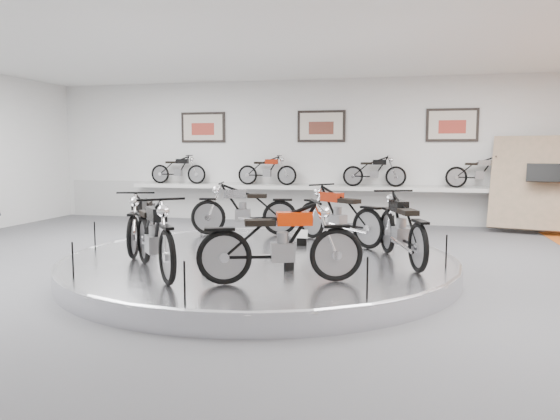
% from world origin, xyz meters
% --- Properties ---
extents(floor, '(16.00, 16.00, 0.00)m').
position_xyz_m(floor, '(0.00, 0.00, 0.00)').
color(floor, '#4E4E50').
rests_on(floor, ground).
extents(ceiling, '(16.00, 16.00, 0.00)m').
position_xyz_m(ceiling, '(0.00, 0.00, 4.00)').
color(ceiling, white).
rests_on(ceiling, wall_back).
extents(wall_back, '(16.00, 0.00, 16.00)m').
position_xyz_m(wall_back, '(0.00, 7.00, 2.00)').
color(wall_back, silver).
rests_on(wall_back, floor).
extents(dado_band, '(15.68, 0.04, 1.10)m').
position_xyz_m(dado_band, '(0.00, 6.98, 0.55)').
color(dado_band, '#BCBCBA').
rests_on(dado_band, floor).
extents(display_platform, '(6.40, 6.40, 0.30)m').
position_xyz_m(display_platform, '(0.00, 0.30, 0.15)').
color(display_platform, silver).
rests_on(display_platform, floor).
extents(platform_rim, '(6.40, 6.40, 0.10)m').
position_xyz_m(platform_rim, '(0.00, 0.30, 0.27)').
color(platform_rim, '#B2B2BA').
rests_on(platform_rim, display_platform).
extents(shelf, '(11.00, 0.55, 0.10)m').
position_xyz_m(shelf, '(0.00, 6.70, 1.00)').
color(shelf, silver).
rests_on(shelf, wall_back).
extents(poster_left, '(1.35, 0.06, 0.88)m').
position_xyz_m(poster_left, '(-3.50, 6.96, 2.70)').
color(poster_left, beige).
rests_on(poster_left, wall_back).
extents(poster_center, '(1.35, 0.06, 0.88)m').
position_xyz_m(poster_center, '(0.00, 6.96, 2.70)').
color(poster_center, beige).
rests_on(poster_center, wall_back).
extents(poster_right, '(1.35, 0.06, 0.88)m').
position_xyz_m(poster_right, '(3.50, 6.96, 2.70)').
color(poster_right, beige).
rests_on(poster_right, wall_back).
extents(display_panel, '(2.56, 1.52, 2.30)m').
position_xyz_m(display_panel, '(5.60, 6.10, 1.25)').
color(display_panel, tan).
rests_on(display_panel, floor).
extents(shelf_bike_a, '(1.22, 0.43, 0.73)m').
position_xyz_m(shelf_bike_a, '(-4.20, 6.70, 1.42)').
color(shelf_bike_a, black).
rests_on(shelf_bike_a, shelf).
extents(shelf_bike_b, '(1.22, 0.43, 0.73)m').
position_xyz_m(shelf_bike_b, '(-1.50, 6.70, 1.42)').
color(shelf_bike_b, maroon).
rests_on(shelf_bike_b, shelf).
extents(shelf_bike_c, '(1.22, 0.43, 0.73)m').
position_xyz_m(shelf_bike_c, '(1.50, 6.70, 1.42)').
color(shelf_bike_c, black).
rests_on(shelf_bike_c, shelf).
extents(shelf_bike_d, '(1.22, 0.43, 0.73)m').
position_xyz_m(shelf_bike_d, '(4.20, 6.70, 1.42)').
color(shelf_bike_d, '#A8A9AD').
rests_on(shelf_bike_d, shelf).
extents(bike_a, '(1.88, 1.69, 1.10)m').
position_xyz_m(bike_a, '(1.12, 1.81, 0.85)').
color(bike_a, maroon).
rests_on(bike_a, display_platform).
extents(bike_b, '(1.95, 1.00, 1.09)m').
position_xyz_m(bike_b, '(-0.89, 2.37, 0.85)').
color(bike_b, '#A8A9AD').
rests_on(bike_b, display_platform).
extents(bike_c, '(1.11, 1.92, 1.07)m').
position_xyz_m(bike_c, '(-2.11, 0.31, 0.83)').
color(bike_c, black).
rests_on(bike_c, display_platform).
extents(bike_d, '(1.70, 1.91, 1.12)m').
position_xyz_m(bike_d, '(-1.12, -1.28, 0.86)').
color(bike_d, black).
rests_on(bike_d, display_platform).
extents(bike_e, '(1.97, 1.25, 1.09)m').
position_xyz_m(bike_e, '(0.76, -1.44, 0.85)').
color(bike_e, red).
rests_on(bike_e, display_platform).
extents(bike_f, '(1.23, 1.99, 1.11)m').
position_xyz_m(bike_f, '(2.28, 0.31, 0.85)').
color(bike_f, black).
rests_on(bike_f, display_platform).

